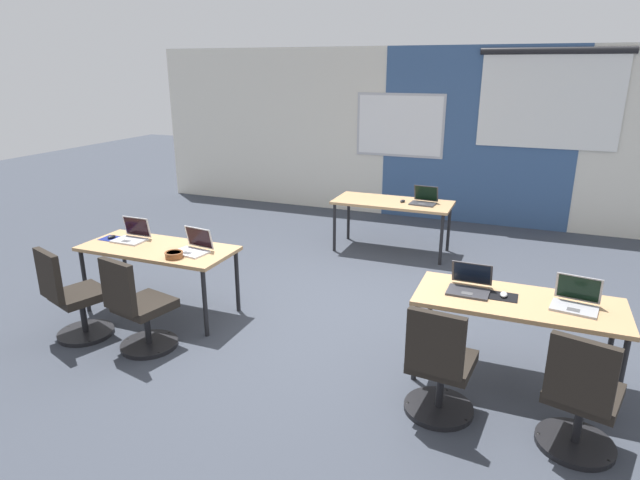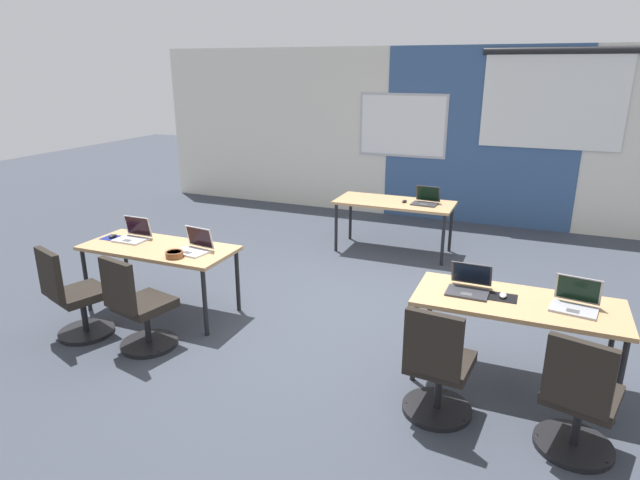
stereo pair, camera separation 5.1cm
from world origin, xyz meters
TOP-DOWN VIEW (x-y plane):
  - ground_plane at (0.00, 0.00)m, footprint 24.00×24.00m
  - back_wall_assembly at (0.03, 4.20)m, footprint 10.00×0.27m
  - desk_near_left at (-1.75, -0.60)m, footprint 1.60×0.70m
  - desk_near_right at (1.75, -0.60)m, footprint 1.60×0.70m
  - desk_far_center at (0.00, 2.20)m, footprint 1.60×0.70m
  - laptop_near_right_inner at (1.36, -0.56)m, footprint 0.34×0.32m
  - mousepad_near_right_inner at (1.63, -0.58)m, footprint 0.22×0.19m
  - mouse_near_right_inner at (1.63, -0.58)m, footprint 0.06×0.10m
  - chair_near_right_inner at (1.27, -1.32)m, footprint 0.52×0.56m
  - laptop_near_left_inner at (-1.32, -0.59)m, footprint 0.37×0.32m
  - chair_near_left_inner at (-1.41, -1.35)m, footprint 0.52×0.58m
  - laptop_far_right at (0.42, 2.23)m, footprint 0.35×0.31m
  - mouse_far_right at (0.14, 2.20)m, footprint 0.08×0.11m
  - laptop_near_left_end at (-2.15, -0.51)m, footprint 0.33×0.27m
  - mousepad_near_left_end at (-2.38, -0.56)m, footprint 0.22×0.19m
  - mouse_near_left_end at (-2.38, -0.56)m, footprint 0.07×0.11m
  - chair_near_left_end at (-2.14, -1.39)m, footprint 0.56×0.61m
  - laptop_near_right_end at (2.16, -0.58)m, footprint 0.37×0.32m
  - chair_near_right_end at (2.20, -1.37)m, footprint 0.54×0.59m
  - snack_bowl at (-1.39, -0.81)m, footprint 0.18×0.18m

SIDE VIEW (x-z plane):
  - ground_plane at x=0.00m, z-range 0.00..0.00m
  - chair_near_right_inner at x=1.27m, z-range -0.08..0.84m
  - chair_near_left_inner at x=-1.41m, z-range -0.08..0.84m
  - chair_near_left_end at x=-2.14m, z-range -0.08..0.84m
  - chair_near_right_end at x=2.20m, z-range -0.08..0.84m
  - desk_near_left at x=-1.75m, z-range 0.30..1.02m
  - desk_near_right at x=1.75m, z-range 0.30..1.02m
  - desk_far_center at x=0.00m, z-range 0.30..1.02m
  - mousepad_near_right_inner at x=1.63m, z-range 0.72..0.72m
  - mousepad_near_left_end at x=-2.38m, z-range 0.72..0.72m
  - mouse_far_right at x=0.14m, z-range 0.72..0.75m
  - mouse_near_right_inner at x=1.63m, z-range 0.72..0.76m
  - mouse_near_left_end at x=-2.38m, z-range 0.72..0.76m
  - snack_bowl at x=-1.39m, z-range 0.72..0.79m
  - laptop_near_right_inner at x=1.36m, z-range 0.66..0.88m
  - laptop_far_right at x=0.42m, z-range 0.65..0.89m
  - laptop_near_left_inner at x=-1.32m, z-range 0.65..0.89m
  - laptop_near_right_end at x=2.16m, z-range 0.65..0.89m
  - laptop_near_left_end at x=-2.15m, z-range 0.65..0.89m
  - back_wall_assembly at x=0.03m, z-range 0.01..2.81m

